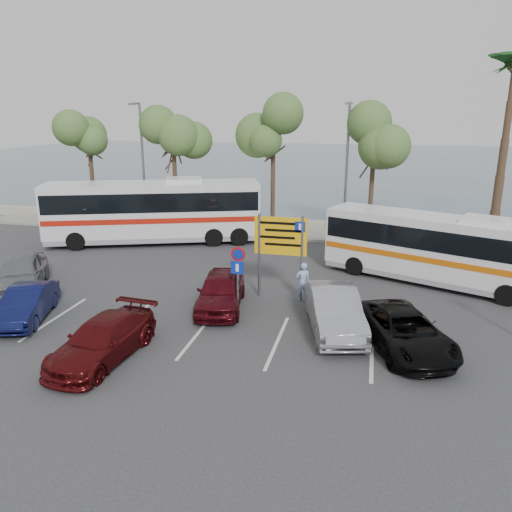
% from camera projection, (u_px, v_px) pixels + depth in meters
% --- Properties ---
extents(ground, '(120.00, 120.00, 0.00)m').
position_uv_depth(ground, '(238.00, 325.00, 18.56)').
color(ground, '#2F2F32').
rests_on(ground, ground).
extents(kerb_strip, '(44.00, 2.40, 0.15)m').
position_uv_depth(kerb_strip, '(296.00, 235.00, 31.62)').
color(kerb_strip, gray).
rests_on(kerb_strip, ground).
extents(seawall, '(48.00, 0.80, 0.60)m').
position_uv_depth(seawall, '(300.00, 225.00, 33.43)').
color(seawall, '#A59B84').
rests_on(seawall, ground).
extents(sea, '(140.00, 140.00, 0.00)m').
position_uv_depth(sea, '(343.00, 164.00, 74.61)').
color(sea, '#3D5263').
rests_on(sea, ground).
extents(tree_far_left, '(3.20, 3.20, 7.60)m').
position_uv_depth(tree_far_left, '(88.00, 132.00, 32.93)').
color(tree_far_left, '#382619').
rests_on(tree_far_left, kerb_strip).
extents(tree_left, '(3.20, 3.20, 7.20)m').
position_uv_depth(tree_left, '(173.00, 138.00, 31.71)').
color(tree_left, '#382619').
rests_on(tree_left, kerb_strip).
extents(tree_mid, '(3.20, 3.20, 8.00)m').
position_uv_depth(tree_mid, '(273.00, 128.00, 30.10)').
color(tree_mid, '#382619').
rests_on(tree_mid, kerb_strip).
extents(tree_right, '(3.20, 3.20, 7.40)m').
position_uv_depth(tree_right, '(375.00, 138.00, 28.92)').
color(tree_right, '#382619').
rests_on(tree_right, kerb_strip).
extents(street_lamp_left, '(0.45, 1.15, 8.01)m').
position_uv_depth(street_lamp_left, '(142.00, 160.00, 32.09)').
color(street_lamp_left, slate).
rests_on(street_lamp_left, kerb_strip).
extents(street_lamp_right, '(0.45, 1.15, 8.01)m').
position_uv_depth(street_lamp_right, '(347.00, 165.00, 29.24)').
color(street_lamp_right, slate).
rests_on(street_lamp_right, kerb_strip).
extents(direction_sign, '(2.20, 0.12, 3.60)m').
position_uv_depth(direction_sign, '(281.00, 242.00, 20.65)').
color(direction_sign, slate).
rests_on(direction_sign, ground).
extents(sign_no_stop, '(0.60, 0.08, 2.35)m').
position_uv_depth(sign_no_stop, '(238.00, 265.00, 20.48)').
color(sign_no_stop, slate).
rests_on(sign_no_stop, ground).
extents(sign_parking, '(0.50, 0.07, 2.25)m').
position_uv_depth(sign_parking, '(238.00, 281.00, 18.93)').
color(sign_parking, slate).
rests_on(sign_parking, ground).
extents(lane_markings, '(12.02, 4.20, 0.01)m').
position_uv_depth(lane_markings, '(200.00, 333.00, 17.88)').
color(lane_markings, silver).
rests_on(lane_markings, ground).
extents(coach_bus_left, '(12.59, 6.73, 3.87)m').
position_uv_depth(coach_bus_left, '(154.00, 213.00, 29.62)').
color(coach_bus_left, silver).
rests_on(coach_bus_left, ground).
extents(coach_bus_right, '(10.72, 6.24, 3.33)m').
position_uv_depth(coach_bus_right, '(442.00, 252.00, 22.48)').
color(coach_bus_right, silver).
rests_on(coach_bus_right, ground).
extents(car_silver_a, '(3.75, 4.93, 1.56)m').
position_uv_depth(car_silver_a, '(21.00, 273.00, 22.01)').
color(car_silver_a, slate).
rests_on(car_silver_a, ground).
extents(car_blue, '(2.50, 4.12, 1.28)m').
position_uv_depth(car_blue, '(27.00, 304.00, 18.89)').
color(car_blue, '#0E1342').
rests_on(car_blue, ground).
extents(car_maroon, '(2.26, 4.66, 1.31)m').
position_uv_depth(car_maroon, '(102.00, 340.00, 15.88)').
color(car_maroon, '#510D0F').
rests_on(car_maroon, ground).
extents(car_red, '(2.46, 4.56, 1.47)m').
position_uv_depth(car_red, '(221.00, 291.00, 20.00)').
color(car_red, '#4F0B14').
rests_on(car_red, ground).
extents(suv_black, '(3.80, 5.20, 1.31)m').
position_uv_depth(suv_black, '(404.00, 331.00, 16.55)').
color(suv_black, black).
rests_on(suv_black, ground).
extents(car_silver_b, '(2.79, 5.02, 1.57)m').
position_uv_depth(car_silver_b, '(334.00, 310.00, 17.97)').
color(car_silver_b, '#96969B').
rests_on(car_silver_b, ground).
extents(pedestrian_near, '(0.71, 0.59, 1.67)m').
position_uv_depth(pedestrian_near, '(303.00, 282.00, 20.73)').
color(pedestrian_near, '#93ABD6').
rests_on(pedestrian_near, ground).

